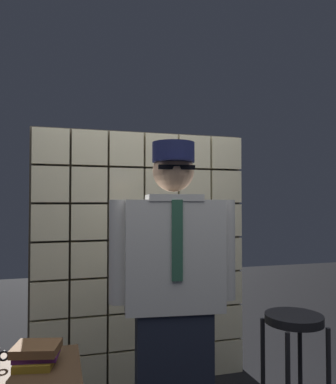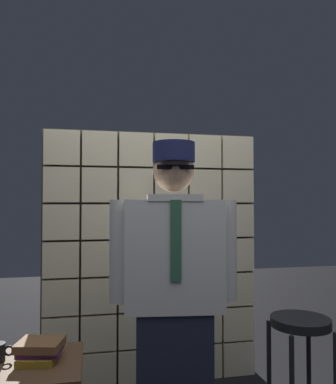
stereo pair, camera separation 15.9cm
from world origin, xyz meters
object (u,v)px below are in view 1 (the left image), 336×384
Objects in this scene: standing_person at (173,297)px; book_stack at (36,354)px; side_table at (28,383)px; bar_stool at (294,347)px.

standing_person reaches higher than book_stack.
side_table is at bearing 178.47° from standing_person.
bar_stool is 1.50m from side_table.
side_table is (-1.49, 0.10, -0.06)m from bar_stool.
standing_person reaches higher than bar_stool.
book_stack is at bearing 30.91° from side_table.
side_table is at bearing -149.09° from book_stack.
standing_person is 0.77m from book_stack.
book_stack is (-1.45, 0.12, 0.07)m from bar_stool.
side_table is at bearing 176.26° from bar_stool.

